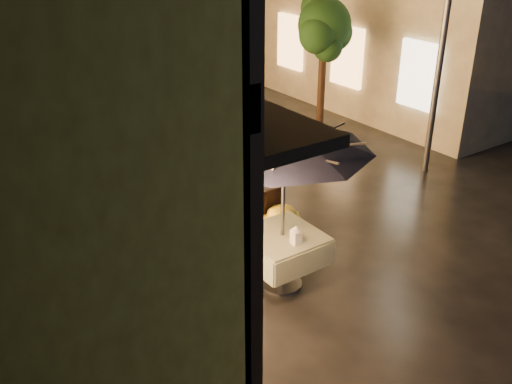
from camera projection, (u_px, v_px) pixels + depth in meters
ground at (394, 263)px, 8.17m from camera, size 90.00×90.00×0.00m
street_tree at (324, 29)px, 11.70m from camera, size 1.43×1.20×3.15m
streetlamp_near at (446, 17)px, 9.93m from camera, size 0.36×0.36×4.23m
cafe_table at (282, 247)px, 7.45m from camera, size 0.99×0.99×0.78m
patio_umbrella at (285, 135)px, 6.77m from camera, size 2.19×2.19×2.46m
cafe_chair_left at (226, 236)px, 7.81m from camera, size 0.42×0.42×0.97m
cafe_chair_right at (273, 220)px, 8.22m from camera, size 0.42×0.42×0.97m
table_lantern at (296, 234)px, 7.10m from camera, size 0.16×0.16×0.25m
person_orange at (233, 232)px, 7.58m from camera, size 0.81×0.71×1.39m
person_yellow at (282, 208)px, 8.02m from camera, size 1.04×0.61×1.59m
bicycle_0 at (153, 205)px, 8.92m from camera, size 1.66×1.09×0.82m
bicycle_1 at (96, 159)px, 10.51m from camera, size 1.56×0.78×0.90m
bicycle_2 at (87, 146)px, 11.11m from camera, size 1.89×1.20×0.94m
bicycle_3 at (73, 131)px, 11.88m from camera, size 1.58×0.91×0.91m
bicycle_4 at (46, 125)px, 12.33m from camera, size 1.73×1.08×0.86m
bicycle_5 at (22, 107)px, 13.32m from camera, size 1.68×0.83×0.97m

